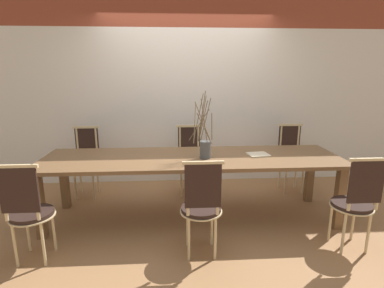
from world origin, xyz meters
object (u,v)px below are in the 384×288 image
dining_table (192,163)px  chair_near_center (356,200)px  book_stack (258,155)px  vase_centerpiece (205,147)px  chair_far_center (291,156)px

dining_table → chair_near_center: bearing=-27.4°
chair_near_center → book_stack: 1.10m
dining_table → book_stack: book_stack is taller
dining_table → vase_centerpiece: vase_centerpiece is taller
dining_table → chair_near_center: size_ratio=3.52×
dining_table → vase_centerpiece: (0.14, -0.06, 0.21)m
chair_near_center → vase_centerpiece: (-1.35, 0.71, 0.36)m
chair_far_center → vase_centerpiece: size_ratio=1.30×
chair_near_center → vase_centerpiece: 1.57m
vase_centerpiece → book_stack: bearing=7.2°
chair_near_center → book_stack: size_ratio=3.69×
dining_table → book_stack: 0.78m
chair_near_center → vase_centerpiece: bearing=152.3°
vase_centerpiece → book_stack: vase_centerpiece is taller
chair_far_center → book_stack: bearing=46.8°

